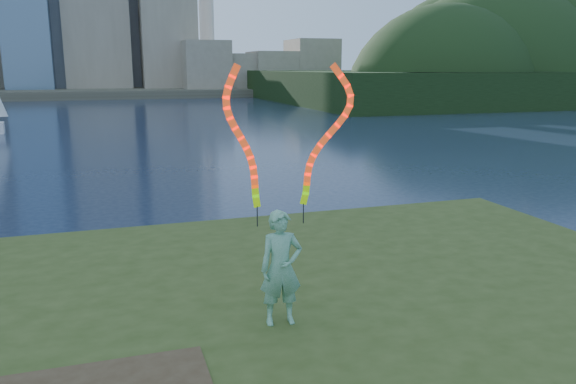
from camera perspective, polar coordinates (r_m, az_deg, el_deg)
name	(u,v)px	position (r m, az deg, el deg)	size (l,w,h in m)	color
ground	(221,339)	(9.95, -6.87, -14.58)	(320.00, 320.00, 0.00)	#18243D
far_shore	(113,90)	(103.80, -17.34, 9.86)	(320.00, 40.00, 1.20)	#484335
wooded_hill	(537,97)	(92.08, 23.99, 8.80)	(78.00, 50.00, 63.00)	black
woman_with_ribbons	(281,232)	(8.12, -0.74, -4.09)	(2.08, 0.45, 4.09)	#1C7D48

